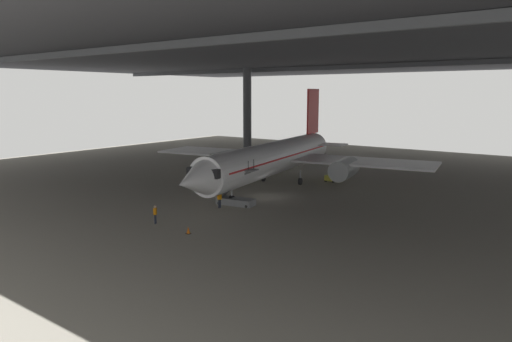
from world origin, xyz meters
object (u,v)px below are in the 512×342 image
(boarding_stairs, at_px, (236,198))
(crew_worker_near_nose, at_px, (155,213))
(baggage_tug, at_px, (333,177))
(traffic_cone_orange, at_px, (188,230))
(airplane_main, at_px, (274,158))
(crew_worker_by_stairs, at_px, (220,198))

(boarding_stairs, bearing_deg, crew_worker_near_nose, -97.75)
(boarding_stairs, xyz_separation_m, baggage_tug, (2.00, 17.65, -0.22))
(traffic_cone_orange, xyz_separation_m, baggage_tug, (-1.13, 27.80, 0.23))
(traffic_cone_orange, bearing_deg, crew_worker_near_nose, 174.59)
(boarding_stairs, bearing_deg, airplane_main, 102.86)
(airplane_main, bearing_deg, baggage_tug, 58.58)
(airplane_main, bearing_deg, crew_worker_by_stairs, -81.54)
(airplane_main, bearing_deg, traffic_cone_orange, -75.03)
(boarding_stairs, bearing_deg, traffic_cone_orange, -72.90)
(boarding_stairs, height_order, crew_worker_by_stairs, boarding_stairs)
(airplane_main, height_order, traffic_cone_orange, airplane_main)
(airplane_main, relative_size, traffic_cone_orange, 64.52)
(crew_worker_near_nose, height_order, traffic_cone_orange, crew_worker_near_nose)
(crew_worker_by_stairs, bearing_deg, crew_worker_near_nose, -95.82)
(airplane_main, xyz_separation_m, traffic_cone_orange, (5.51, -20.62, -3.27))
(crew_worker_by_stairs, height_order, traffic_cone_orange, crew_worker_by_stairs)
(crew_worker_near_nose, distance_m, traffic_cone_orange, 4.52)
(traffic_cone_orange, bearing_deg, crew_worker_by_stairs, 114.15)
(airplane_main, bearing_deg, crew_worker_near_nose, -86.98)
(crew_worker_near_nose, height_order, crew_worker_by_stairs, crew_worker_by_stairs)
(crew_worker_near_nose, bearing_deg, baggage_tug, 83.09)
(crew_worker_by_stairs, bearing_deg, boarding_stairs, 74.91)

